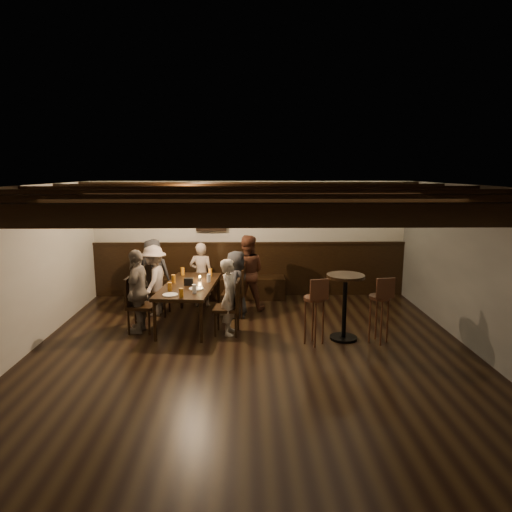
{
  "coord_description": "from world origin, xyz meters",
  "views": [
    {
      "loc": [
        -0.08,
        -5.92,
        2.6
      ],
      "look_at": [
        0.07,
        1.3,
        1.25
      ],
      "focal_mm": 32.0,
      "sensor_mm": 36.0,
      "label": 1
    }
  ],
  "objects_px": {
    "chair_left_near": "(157,299)",
    "person_right_near": "(236,284)",
    "chair_left_far": "(141,315)",
    "person_left_near": "(154,280)",
    "bar_stool_right": "(379,318)",
    "chair_right_near": "(235,302)",
    "person_bench_right": "(247,273)",
    "person_bench_left": "(153,273)",
    "person_right_far": "(230,297)",
    "high_top_table": "(345,297)",
    "dining_table": "(190,288)",
    "person_left_far": "(138,291)",
    "chair_right_far": "(228,317)",
    "person_bench_centre": "(201,275)",
    "bar_stool_left": "(314,320)"
  },
  "relations": [
    {
      "from": "dining_table",
      "to": "high_top_table",
      "type": "bearing_deg",
      "value": -12.41
    },
    {
      "from": "person_left_far",
      "to": "person_bench_left",
      "type": "bearing_deg",
      "value": -173.66
    },
    {
      "from": "bar_stool_right",
      "to": "chair_left_far",
      "type": "bearing_deg",
      "value": 160.32
    },
    {
      "from": "chair_right_near",
      "to": "person_bench_right",
      "type": "xyz_separation_m",
      "value": [
        0.22,
        0.43,
        0.44
      ]
    },
    {
      "from": "person_left_far",
      "to": "chair_right_far",
      "type": "bearing_deg",
      "value": 90.0
    },
    {
      "from": "person_left_far",
      "to": "chair_left_far",
      "type": "bearing_deg",
      "value": 90.0
    },
    {
      "from": "dining_table",
      "to": "chair_left_near",
      "type": "height_order",
      "value": "chair_left_near"
    },
    {
      "from": "chair_left_near",
      "to": "high_top_table",
      "type": "distance_m",
      "value": 3.45
    },
    {
      "from": "chair_left_near",
      "to": "person_bench_right",
      "type": "bearing_deg",
      "value": 105.53
    },
    {
      "from": "chair_right_far",
      "to": "person_bench_left",
      "type": "height_order",
      "value": "person_bench_left"
    },
    {
      "from": "person_right_far",
      "to": "chair_left_far",
      "type": "bearing_deg",
      "value": 90.0
    },
    {
      "from": "person_left_near",
      "to": "bar_stool_left",
      "type": "relative_size",
      "value": 1.22
    },
    {
      "from": "chair_left_far",
      "to": "person_left_near",
      "type": "relative_size",
      "value": 0.71
    },
    {
      "from": "chair_left_near",
      "to": "chair_right_near",
      "type": "relative_size",
      "value": 1.05
    },
    {
      "from": "chair_left_near",
      "to": "person_bench_right",
      "type": "xyz_separation_m",
      "value": [
        1.65,
        0.3,
        0.43
      ]
    },
    {
      "from": "person_right_far",
      "to": "high_top_table",
      "type": "bearing_deg",
      "value": -93.59
    },
    {
      "from": "person_right_far",
      "to": "person_left_near",
      "type": "bearing_deg",
      "value": 59.04
    },
    {
      "from": "person_bench_left",
      "to": "person_right_far",
      "type": "height_order",
      "value": "person_bench_left"
    },
    {
      "from": "chair_right_far",
      "to": "person_left_near",
      "type": "xyz_separation_m",
      "value": [
        -1.38,
        1.03,
        0.37
      ]
    },
    {
      "from": "person_right_far",
      "to": "bar_stool_left",
      "type": "bearing_deg",
      "value": -105.32
    },
    {
      "from": "person_right_near",
      "to": "chair_right_far",
      "type": "bearing_deg",
      "value": 178.01
    },
    {
      "from": "chair_right_near",
      "to": "person_bench_right",
      "type": "bearing_deg",
      "value": -21.95
    },
    {
      "from": "dining_table",
      "to": "chair_right_near",
      "type": "distance_m",
      "value": 0.92
    },
    {
      "from": "bar_stool_right",
      "to": "person_left_far",
      "type": "bearing_deg",
      "value": 160.35
    },
    {
      "from": "chair_right_far",
      "to": "person_bench_right",
      "type": "relative_size",
      "value": 0.62
    },
    {
      "from": "person_bench_left",
      "to": "person_right_near",
      "type": "xyz_separation_m",
      "value": [
        1.6,
        -0.6,
        -0.06
      ]
    },
    {
      "from": "person_right_near",
      "to": "bar_stool_left",
      "type": "bearing_deg",
      "value": -133.51
    },
    {
      "from": "chair_left_near",
      "to": "person_right_far",
      "type": "xyz_separation_m",
      "value": [
        1.38,
        -1.03,
        0.33
      ]
    },
    {
      "from": "chair_right_far",
      "to": "person_bench_right",
      "type": "bearing_deg",
      "value": -7.65
    },
    {
      "from": "chair_right_near",
      "to": "person_left_far",
      "type": "bearing_deg",
      "value": 121.5
    },
    {
      "from": "person_bench_centre",
      "to": "person_left_far",
      "type": "bearing_deg",
      "value": 63.43
    },
    {
      "from": "person_left_near",
      "to": "person_right_far",
      "type": "xyz_separation_m",
      "value": [
        1.41,
        -1.04,
        -0.03
      ]
    },
    {
      "from": "person_left_near",
      "to": "high_top_table",
      "type": "distance_m",
      "value": 3.46
    },
    {
      "from": "chair_left_far",
      "to": "high_top_table",
      "type": "distance_m",
      "value": 3.31
    },
    {
      "from": "chair_left_far",
      "to": "person_left_near",
      "type": "bearing_deg",
      "value": -178.04
    },
    {
      "from": "chair_left_near",
      "to": "person_right_far",
      "type": "relative_size",
      "value": 0.76
    },
    {
      "from": "high_top_table",
      "to": "bar_stool_right",
      "type": "bearing_deg",
      "value": -17.27
    },
    {
      "from": "person_bench_left",
      "to": "person_bench_right",
      "type": "height_order",
      "value": "person_bench_right"
    },
    {
      "from": "chair_left_near",
      "to": "high_top_table",
      "type": "relative_size",
      "value": 0.9
    },
    {
      "from": "person_bench_centre",
      "to": "bar_stool_left",
      "type": "height_order",
      "value": "person_bench_centre"
    },
    {
      "from": "person_left_near",
      "to": "person_left_far",
      "type": "relative_size",
      "value": 0.94
    },
    {
      "from": "chair_left_far",
      "to": "person_right_near",
      "type": "distance_m",
      "value": 1.75
    },
    {
      "from": "chair_left_near",
      "to": "person_right_near",
      "type": "relative_size",
      "value": 0.77
    },
    {
      "from": "chair_left_far",
      "to": "high_top_table",
      "type": "bearing_deg",
      "value": 88.02
    },
    {
      "from": "person_bench_left",
      "to": "person_left_near",
      "type": "bearing_deg",
      "value": 108.43
    },
    {
      "from": "chair_left_far",
      "to": "chair_right_far",
      "type": "bearing_deg",
      "value": 90.0
    },
    {
      "from": "dining_table",
      "to": "person_bench_left",
      "type": "xyz_separation_m",
      "value": [
        -0.81,
        0.98,
        0.03
      ]
    },
    {
      "from": "chair_right_far",
      "to": "person_right_far",
      "type": "distance_m",
      "value": 0.35
    },
    {
      "from": "person_left_near",
      "to": "chair_left_near",
      "type": "bearing_deg",
      "value": 90.0
    },
    {
      "from": "high_top_table",
      "to": "person_left_near",
      "type": "bearing_deg",
      "value": 157.58
    }
  ]
}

